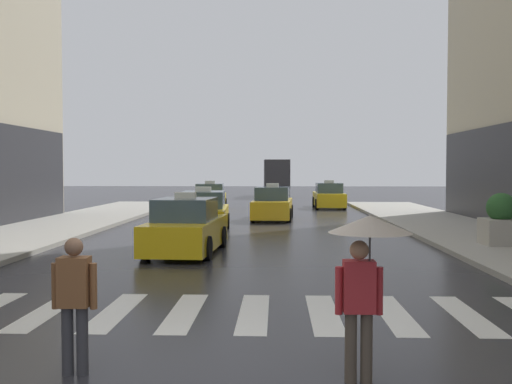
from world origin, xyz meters
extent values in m
plane|color=#26262B|center=(0.00, 0.00, 0.00)|extent=(160.00, 160.00, 0.00)
cube|color=silver|center=(-3.00, 3.00, 0.00)|extent=(0.50, 2.80, 0.01)
cube|color=silver|center=(-1.80, 3.00, 0.00)|extent=(0.50, 2.80, 0.01)
cube|color=silver|center=(-0.60, 3.00, 0.00)|extent=(0.50, 2.80, 0.01)
cube|color=silver|center=(0.60, 3.00, 0.00)|extent=(0.50, 2.80, 0.01)
cube|color=silver|center=(1.80, 3.00, 0.00)|extent=(0.50, 2.80, 0.01)
cube|color=silver|center=(3.00, 3.00, 0.00)|extent=(0.50, 2.80, 0.01)
cube|color=silver|center=(4.20, 3.00, 0.00)|extent=(0.50, 2.80, 0.01)
cube|color=yellow|center=(-1.69, 10.16, 0.56)|extent=(2.05, 4.59, 0.84)
cube|color=#384C5B|center=(-1.69, 10.06, 1.30)|extent=(1.72, 2.19, 0.64)
cube|color=silver|center=(-1.69, 10.06, 1.71)|extent=(0.61, 0.27, 0.18)
cylinder|color=black|center=(-2.46, 11.55, 0.33)|extent=(0.26, 0.67, 0.66)
cylinder|color=black|center=(-0.76, 11.46, 0.33)|extent=(0.26, 0.67, 0.66)
cylinder|color=black|center=(-2.62, 8.86, 0.33)|extent=(0.26, 0.67, 0.66)
cylinder|color=black|center=(-0.91, 8.76, 0.33)|extent=(0.26, 0.67, 0.66)
cube|color=#F2EAB2|center=(-2.19, 12.46, 0.60)|extent=(0.20, 0.05, 0.14)
cube|color=#F2EAB2|center=(-0.93, 12.39, 0.60)|extent=(0.20, 0.05, 0.14)
cube|color=yellow|center=(-1.88, 15.72, 0.56)|extent=(2.01, 4.58, 0.84)
cube|color=#384C5B|center=(-1.87, 15.62, 1.30)|extent=(1.70, 2.17, 0.64)
cube|color=silver|center=(-1.87, 15.62, 1.71)|extent=(0.61, 0.27, 0.18)
cylinder|color=black|center=(-2.80, 17.03, 0.33)|extent=(0.25, 0.67, 0.66)
cylinder|color=black|center=(-1.09, 17.11, 0.33)|extent=(0.25, 0.67, 0.66)
cylinder|color=black|center=(-2.67, 14.34, 0.33)|extent=(0.25, 0.67, 0.66)
cylinder|color=black|center=(-0.96, 14.42, 0.33)|extent=(0.25, 0.67, 0.66)
cube|color=#F2EAB2|center=(-2.62, 17.96, 0.60)|extent=(0.20, 0.05, 0.14)
cube|color=#F2EAB2|center=(-1.36, 18.02, 0.60)|extent=(0.20, 0.05, 0.14)
cube|color=gold|center=(0.79, 21.69, 0.56)|extent=(2.05, 4.60, 0.84)
cube|color=#384C5B|center=(0.78, 21.59, 1.30)|extent=(1.72, 2.19, 0.64)
cube|color=silver|center=(0.78, 21.59, 1.71)|extent=(0.61, 0.27, 0.18)
cylinder|color=black|center=(0.01, 23.09, 0.33)|extent=(0.26, 0.67, 0.66)
cylinder|color=black|center=(1.72, 22.99, 0.33)|extent=(0.26, 0.67, 0.66)
cylinder|color=black|center=(-0.14, 20.39, 0.33)|extent=(0.26, 0.67, 0.66)
cylinder|color=black|center=(1.57, 20.29, 0.33)|extent=(0.26, 0.67, 0.66)
cube|color=#F2EAB2|center=(0.29, 23.99, 0.60)|extent=(0.20, 0.05, 0.14)
cube|color=#F2EAB2|center=(1.55, 23.92, 0.60)|extent=(0.20, 0.05, 0.14)
cube|color=yellow|center=(-3.08, 28.31, 0.56)|extent=(2.04, 4.59, 0.84)
cube|color=#384C5B|center=(-3.07, 28.21, 1.30)|extent=(1.71, 2.18, 0.64)
cube|color=silver|center=(-3.07, 28.21, 1.71)|extent=(0.61, 0.27, 0.18)
cylinder|color=black|center=(-4.00, 29.61, 0.33)|extent=(0.26, 0.67, 0.66)
cylinder|color=black|center=(-2.30, 29.70, 0.33)|extent=(0.26, 0.67, 0.66)
cylinder|color=black|center=(-3.86, 26.92, 0.33)|extent=(0.26, 0.67, 0.66)
cylinder|color=black|center=(-2.15, 27.01, 0.33)|extent=(0.26, 0.67, 0.66)
cube|color=#F2EAB2|center=(-3.83, 30.54, 0.60)|extent=(0.20, 0.05, 0.14)
cube|color=#F2EAB2|center=(-2.57, 30.61, 0.60)|extent=(0.20, 0.05, 0.14)
cube|color=yellow|center=(4.35, 30.55, 0.56)|extent=(1.81, 4.50, 0.84)
cube|color=#384C5B|center=(4.35, 30.45, 1.30)|extent=(1.60, 2.10, 0.64)
cube|color=silver|center=(4.35, 30.45, 1.71)|extent=(0.60, 0.24, 0.18)
cylinder|color=black|center=(3.50, 31.90, 0.33)|extent=(0.22, 0.66, 0.66)
cylinder|color=black|center=(5.21, 31.90, 0.33)|extent=(0.22, 0.66, 0.66)
cylinder|color=black|center=(3.49, 29.20, 0.33)|extent=(0.22, 0.66, 0.66)
cylinder|color=black|center=(5.20, 29.20, 0.33)|extent=(0.22, 0.66, 0.66)
cube|color=#F2EAB2|center=(3.72, 32.82, 0.60)|extent=(0.20, 0.04, 0.14)
cube|color=#F2EAB2|center=(4.98, 32.82, 0.60)|extent=(0.20, 0.04, 0.14)
cube|color=#2D2D2D|center=(0.94, 46.01, 0.65)|extent=(2.03, 6.66, 0.40)
cube|color=silver|center=(0.83, 49.31, 1.90)|extent=(2.16, 1.87, 2.10)
cube|color=#384C5B|center=(0.79, 50.23, 2.27)|extent=(1.89, 0.11, 0.95)
cube|color=#2D2D33|center=(0.97, 45.11, 2.10)|extent=(2.37, 4.87, 2.50)
cylinder|color=black|center=(-0.17, 49.07, 0.45)|extent=(0.31, 0.91, 0.90)
cylinder|color=black|center=(1.83, 49.14, 0.45)|extent=(0.31, 0.91, 0.90)
cylinder|color=black|center=(-0.01, 44.54, 0.45)|extent=(0.31, 0.91, 0.90)
cylinder|color=black|center=(1.99, 44.61, 0.45)|extent=(0.31, 0.91, 0.90)
cylinder|color=#473D33|center=(1.85, -0.21, 0.41)|extent=(0.14, 0.14, 0.82)
cylinder|color=#473D33|center=(2.03, -0.21, 0.41)|extent=(0.14, 0.14, 0.82)
cube|color=maroon|center=(1.94, -0.21, 1.12)|extent=(0.36, 0.24, 0.60)
sphere|color=#9E7051|center=(1.94, -0.21, 1.54)|extent=(0.22, 0.22, 0.22)
cylinder|color=maroon|center=(1.71, -0.21, 1.07)|extent=(0.09, 0.09, 0.55)
cylinder|color=maroon|center=(2.17, -0.21, 1.07)|extent=(0.09, 0.09, 0.55)
cylinder|color=#4C4C4C|center=(2.06, -0.21, 1.42)|extent=(0.02, 0.02, 1.00)
cone|color=gray|center=(2.06, -0.21, 1.84)|extent=(0.96, 0.96, 0.20)
cylinder|color=#333338|center=(-1.52, -0.06, 0.41)|extent=(0.14, 0.14, 0.82)
cylinder|color=#333338|center=(-1.34, -0.06, 0.41)|extent=(0.14, 0.14, 0.82)
cube|color=brown|center=(-1.43, -0.06, 1.12)|extent=(0.36, 0.24, 0.60)
sphere|color=brown|center=(-1.43, -0.06, 1.54)|extent=(0.22, 0.22, 0.22)
cylinder|color=brown|center=(-1.66, -0.06, 1.07)|extent=(0.09, 0.09, 0.55)
cylinder|color=brown|center=(-1.20, -0.06, 1.07)|extent=(0.09, 0.09, 0.55)
cube|color=#A8A399|center=(7.92, 11.21, 0.55)|extent=(1.10, 1.10, 0.80)
sphere|color=#285628|center=(7.92, 11.21, 1.30)|extent=(0.90, 0.90, 0.90)
camera|label=1|loc=(0.99, -6.85, 2.46)|focal=40.65mm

